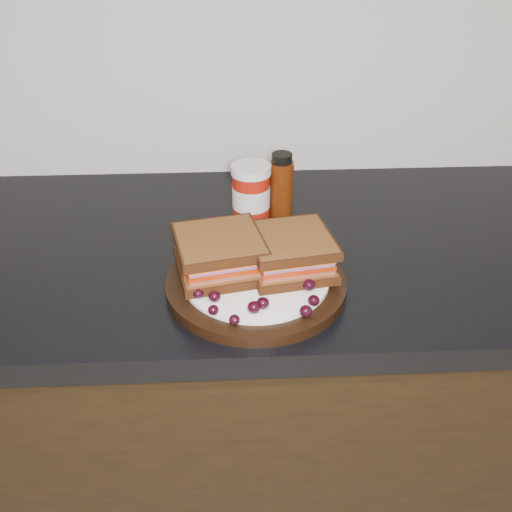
% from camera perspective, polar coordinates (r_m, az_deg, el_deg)
% --- Properties ---
extents(base_cabinets, '(3.96, 0.58, 0.86)m').
position_cam_1_polar(base_cabinets, '(1.34, -12.45, -16.33)').
color(base_cabinets, black).
rests_on(base_cabinets, ground_plane).
extents(countertop, '(3.98, 0.60, 0.04)m').
position_cam_1_polar(countertop, '(1.05, -15.31, 0.14)').
color(countertop, black).
rests_on(countertop, base_cabinets).
extents(plate, '(0.28, 0.28, 0.02)m').
position_cam_1_polar(plate, '(0.89, 0.00, -2.77)').
color(plate, black).
rests_on(plate, countertop).
extents(sandwich_left, '(0.15, 0.15, 0.06)m').
position_cam_1_polar(sandwich_left, '(0.88, -3.64, 0.21)').
color(sandwich_left, brown).
rests_on(sandwich_left, plate).
extents(sandwich_right, '(0.15, 0.15, 0.06)m').
position_cam_1_polar(sandwich_right, '(0.88, 3.43, 0.37)').
color(sandwich_right, brown).
rests_on(sandwich_right, plate).
extents(grape_0, '(0.02, 0.02, 0.02)m').
position_cam_1_polar(grape_0, '(0.83, -5.81, -3.73)').
color(grape_0, black).
rests_on(grape_0, plate).
extents(grape_1, '(0.02, 0.02, 0.02)m').
position_cam_1_polar(grape_1, '(0.82, -4.18, -4.04)').
color(grape_1, black).
rests_on(grape_1, plate).
extents(grape_2, '(0.02, 0.02, 0.01)m').
position_cam_1_polar(grape_2, '(0.80, -4.29, -5.40)').
color(grape_2, black).
rests_on(grape_2, plate).
extents(grape_3, '(0.02, 0.02, 0.01)m').
position_cam_1_polar(grape_3, '(0.78, -2.16, -6.38)').
color(grape_3, black).
rests_on(grape_3, plate).
extents(grape_4, '(0.02, 0.02, 0.02)m').
position_cam_1_polar(grape_4, '(0.80, -0.21, -5.15)').
color(grape_4, black).
rests_on(grape_4, plate).
extents(grape_5, '(0.02, 0.02, 0.02)m').
position_cam_1_polar(grape_5, '(0.81, 0.69, -4.73)').
color(grape_5, black).
rests_on(grape_5, plate).
extents(grape_6, '(0.02, 0.02, 0.02)m').
position_cam_1_polar(grape_6, '(0.80, 5.01, -5.51)').
color(grape_6, black).
rests_on(grape_6, plate).
extents(grape_7, '(0.02, 0.02, 0.02)m').
position_cam_1_polar(grape_7, '(0.82, 5.80, -4.44)').
color(grape_7, black).
rests_on(grape_7, plate).
extents(grape_8, '(0.02, 0.02, 0.02)m').
position_cam_1_polar(grape_8, '(0.85, 5.32, -2.90)').
color(grape_8, black).
rests_on(grape_8, plate).
extents(grape_9, '(0.02, 0.02, 0.02)m').
position_cam_1_polar(grape_9, '(0.86, 3.33, -2.29)').
color(grape_9, black).
rests_on(grape_9, plate).
extents(grape_10, '(0.02, 0.02, 0.02)m').
position_cam_1_polar(grape_10, '(0.89, 5.30, -1.05)').
color(grape_10, black).
rests_on(grape_10, plate).
extents(grape_11, '(0.02, 0.02, 0.02)m').
position_cam_1_polar(grape_11, '(0.90, 3.39, -0.35)').
color(grape_11, black).
rests_on(grape_11, plate).
extents(grape_12, '(0.02, 0.02, 0.02)m').
position_cam_1_polar(grape_12, '(0.92, 3.02, 0.27)').
color(grape_12, black).
rests_on(grape_12, plate).
extents(grape_13, '(0.02, 0.02, 0.02)m').
position_cam_1_polar(grape_13, '(0.91, -4.34, -0.05)').
color(grape_13, black).
rests_on(grape_13, plate).
extents(grape_14, '(0.02, 0.02, 0.02)m').
position_cam_1_polar(grape_14, '(0.89, -4.79, -0.78)').
color(grape_14, black).
rests_on(grape_14, plate).
extents(grape_15, '(0.02, 0.02, 0.02)m').
position_cam_1_polar(grape_15, '(0.86, -4.30, -2.32)').
color(grape_15, black).
rests_on(grape_15, plate).
extents(grape_16, '(0.02, 0.02, 0.02)m').
position_cam_1_polar(grape_16, '(0.91, -4.43, -0.05)').
color(grape_16, black).
rests_on(grape_16, plate).
extents(grape_17, '(0.02, 0.02, 0.02)m').
position_cam_1_polar(grape_17, '(0.89, -4.31, -0.86)').
color(grape_17, black).
rests_on(grape_17, plate).
extents(grape_18, '(0.02, 0.02, 0.02)m').
position_cam_1_polar(grape_18, '(0.88, -6.54, -1.52)').
color(grape_18, black).
rests_on(grape_18, plate).
extents(condiment_jar, '(0.09, 0.09, 0.11)m').
position_cam_1_polar(condiment_jar, '(1.06, -0.49, 6.38)').
color(condiment_jar, '#9C180B').
rests_on(condiment_jar, countertop).
extents(oil_bottle, '(0.05, 0.05, 0.12)m').
position_cam_1_polar(oil_bottle, '(1.07, 2.55, 7.12)').
color(oil_bottle, '#481A07').
rests_on(oil_bottle, countertop).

